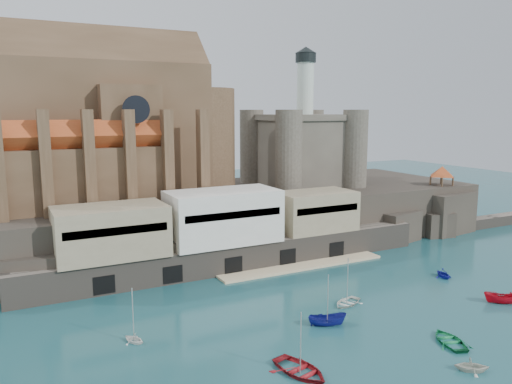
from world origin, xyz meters
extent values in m
plane|color=#17484F|center=(0.00, 0.00, 0.00)|extent=(300.00, 300.00, 0.00)
cube|color=black|center=(0.00, 40.00, 5.00)|extent=(100.00, 34.00, 10.00)
cube|color=black|center=(-38.00, 23.50, 3.00)|extent=(9.00, 5.00, 6.00)
cube|color=black|center=(-22.00, 23.50, 3.00)|extent=(9.00, 5.00, 6.00)
cube|color=black|center=(-5.00, 23.50, 3.00)|extent=(9.00, 5.00, 6.00)
cube|color=black|center=(12.00, 23.50, 3.00)|extent=(9.00, 5.00, 6.00)
cube|color=black|center=(28.00, 23.50, 3.00)|extent=(9.00, 5.00, 6.00)
cube|color=#675D52|center=(-8.00, 22.50, 2.25)|extent=(70.00, 6.00, 4.50)
cube|color=beige|center=(2.00, 18.00, 0.15)|extent=(30.00, 4.00, 0.40)
cube|color=black|center=(-30.00, 19.60, 1.60)|extent=(3.00, 0.40, 2.60)
cube|color=black|center=(-20.00, 19.60, 1.60)|extent=(3.00, 0.40, 2.60)
cube|color=black|center=(-10.00, 19.60, 1.60)|extent=(3.00, 0.40, 2.60)
cube|color=black|center=(0.00, 19.60, 1.60)|extent=(3.00, 0.40, 2.60)
cube|color=black|center=(10.00, 19.60, 1.60)|extent=(3.00, 0.40, 2.60)
cube|color=gray|center=(-28.00, 23.50, 8.25)|extent=(16.00, 9.00, 7.50)
cube|color=silver|center=(-10.00, 23.50, 8.75)|extent=(18.00, 9.00, 8.50)
cube|color=gray|center=(8.00, 23.50, 8.00)|extent=(14.00, 8.00, 7.00)
cube|color=#4D3724|center=(-26.00, 42.00, 22.00)|extent=(38.00, 14.00, 24.00)
cube|color=#4D3724|center=(-26.00, 42.00, 34.00)|extent=(38.00, 13.01, 13.01)
cylinder|color=#4D3724|center=(-7.00, 42.00, 20.00)|extent=(14.00, 14.00, 20.00)
cube|color=#4D3724|center=(-22.00, 42.00, 20.00)|extent=(10.00, 20.00, 20.00)
cube|color=#4D3724|center=(-30.00, 32.50, 15.00)|extent=(28.00, 5.00, 10.00)
cube|color=#4D3724|center=(-30.00, 51.50, 15.00)|extent=(28.00, 5.00, 10.00)
cube|color=#AE441D|center=(-30.00, 32.50, 21.60)|extent=(28.00, 5.66, 5.66)
cube|color=#AE441D|center=(-30.00, 51.50, 21.60)|extent=(28.00, 5.66, 5.66)
cylinder|color=black|center=(-22.00, 29.95, 26.00)|extent=(4.40, 0.30, 4.40)
cube|color=#4D3724|center=(-35.80, 29.50, 18.00)|extent=(1.60, 2.20, 16.00)
cube|color=#4D3724|center=(-29.60, 29.50, 18.00)|extent=(1.60, 2.20, 16.00)
cube|color=#4D3724|center=(-23.40, 29.50, 18.00)|extent=(1.60, 2.20, 16.00)
cube|color=#4D3724|center=(-17.20, 29.50, 18.00)|extent=(1.60, 2.20, 16.00)
cube|color=#4D3724|center=(-11.00, 29.50, 18.00)|extent=(1.60, 2.20, 16.00)
cube|color=#4C463C|center=(16.00, 41.00, 17.00)|extent=(16.00, 16.00, 14.00)
cube|color=#4C463C|center=(16.00, 41.00, 24.40)|extent=(17.00, 17.00, 1.20)
cylinder|color=#4C463C|center=(8.00, 33.00, 18.00)|extent=(5.20, 5.20, 16.00)
cylinder|color=#4C463C|center=(24.00, 33.00, 18.00)|extent=(5.20, 5.20, 16.00)
cylinder|color=#4C463C|center=(8.00, 49.00, 18.00)|extent=(5.20, 5.20, 16.00)
cylinder|color=#4C463C|center=(24.00, 49.00, 18.00)|extent=(5.20, 5.20, 16.00)
cylinder|color=silver|center=(18.00, 43.00, 30.00)|extent=(3.60, 3.60, 12.00)
cylinder|color=black|center=(18.00, 43.00, 37.00)|extent=(4.40, 4.40, 2.00)
cone|color=black|center=(18.00, 43.00, 38.60)|extent=(4.60, 4.60, 1.40)
cube|color=black|center=(42.00, 26.00, 4.35)|extent=(12.00, 10.00, 8.70)
cube|color=black|center=(38.00, 23.00, 2.50)|extent=(6.00, 5.00, 5.00)
cube|color=black|center=(47.00, 28.00, 3.00)|extent=(5.00, 4.00, 6.00)
cube|color=#4D3724|center=(42.00, 26.00, 8.85)|extent=(4.20, 4.20, 0.30)
cylinder|color=#4D3724|center=(40.40, 24.40, 10.30)|extent=(0.36, 0.36, 3.20)
cylinder|color=#4D3724|center=(43.60, 24.40, 10.30)|extent=(0.36, 0.36, 3.20)
cylinder|color=#4D3724|center=(40.40, 27.60, 10.30)|extent=(0.36, 0.36, 3.20)
cylinder|color=#4D3724|center=(43.60, 27.60, 10.30)|extent=(0.36, 0.36, 3.20)
pyramid|color=#AE441D|center=(42.00, 26.00, 13.00)|extent=(6.40, 6.40, 2.20)
imported|color=maroon|center=(-16.65, -10.94, 0.00)|extent=(4.83, 2.38, 6.50)
imported|color=beige|center=(-1.13, -18.41, 0.00)|extent=(3.13, 3.42, 3.39)
imported|color=navy|center=(-7.72, -2.87, 0.00)|extent=(2.35, 2.32, 4.74)
imported|color=#178349|center=(1.91, -12.95, 0.00)|extent=(4.08, 2.33, 5.50)
imported|color=white|center=(-29.75, 3.30, 0.00)|extent=(2.90, 2.53, 2.87)
imported|color=red|center=(17.45, -7.84, 0.00)|extent=(2.50, 2.49, 4.68)
imported|color=white|center=(-1.43, 1.47, 0.00)|extent=(2.30, 3.65, 4.94)
imported|color=#161B96|center=(18.73, 3.44, 0.00)|extent=(3.34, 2.53, 3.43)
camera|label=1|loc=(-41.54, -49.88, 25.80)|focal=35.00mm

